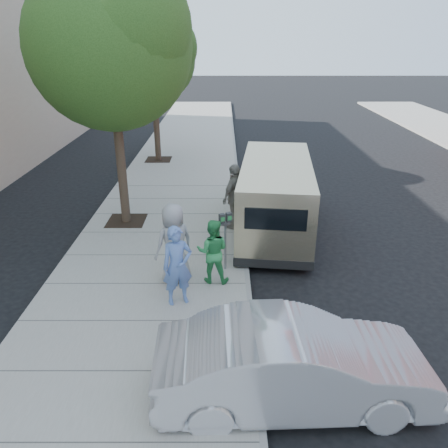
# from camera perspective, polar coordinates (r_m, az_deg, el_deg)

# --- Properties ---
(ground) EXTENTS (120.00, 120.00, 0.00)m
(ground) POSITION_cam_1_polar(r_m,az_deg,el_deg) (12.08, -4.10, -4.67)
(ground) COLOR black
(ground) RESTS_ON ground
(sidewalk) EXTENTS (5.00, 60.00, 0.15)m
(sidewalk) POSITION_cam_1_polar(r_m,az_deg,el_deg) (12.15, -8.83, -4.31)
(sidewalk) COLOR gray
(sidewalk) RESTS_ON ground
(curb_face) EXTENTS (0.12, 60.00, 0.16)m
(curb_face) POSITION_cam_1_polar(r_m,az_deg,el_deg) (12.03, 2.77, -4.35)
(curb_face) COLOR gray
(curb_face) RESTS_ON ground
(tree_near) EXTENTS (4.62, 4.60, 7.53)m
(tree_near) POSITION_cam_1_polar(r_m,az_deg,el_deg) (13.39, -14.56, 22.20)
(tree_near) COLOR black
(tree_near) RESTS_ON sidewalk
(tree_far) EXTENTS (3.92, 3.80, 6.49)m
(tree_far) POSITION_cam_1_polar(r_m,az_deg,el_deg) (20.88, -9.22, 20.97)
(tree_far) COLOR black
(tree_far) RESTS_ON sidewalk
(parking_meter) EXTENTS (0.33, 0.23, 1.53)m
(parking_meter) POSITION_cam_1_polar(r_m,az_deg,el_deg) (10.81, 0.17, -0.68)
(parking_meter) COLOR gray
(parking_meter) RESTS_ON sidewalk
(van) EXTENTS (2.63, 6.18, 2.23)m
(van) POSITION_cam_1_polar(r_m,az_deg,el_deg) (13.45, 6.74, 3.73)
(van) COLOR #C7B68F
(van) RESTS_ON ground
(sedan) EXTENTS (4.63, 1.79, 1.50)m
(sedan) POSITION_cam_1_polar(r_m,az_deg,el_deg) (7.54, 9.16, -17.69)
(sedan) COLOR #B4B5BB
(sedan) RESTS_ON ground
(person_officer) EXTENTS (0.78, 0.64, 1.83)m
(person_officer) POSITION_cam_1_polar(r_m,az_deg,el_deg) (9.59, -6.11, -5.45)
(person_officer) COLOR #597ABE
(person_officer) RESTS_ON sidewalk
(person_green_shirt) EXTENTS (0.84, 0.68, 1.60)m
(person_green_shirt) POSITION_cam_1_polar(r_m,az_deg,el_deg) (10.40, -1.48, -3.58)
(person_green_shirt) COLOR green
(person_green_shirt) RESTS_ON sidewalk
(person_gray_shirt) EXTENTS (1.15, 1.06, 1.97)m
(person_gray_shirt) POSITION_cam_1_polar(r_m,az_deg,el_deg) (10.44, -6.53, -2.51)
(person_gray_shirt) COLOR gray
(person_gray_shirt) RESTS_ON sidewalk
(person_striped_polo) EXTENTS (1.09, 1.25, 2.03)m
(person_striped_polo) POSITION_cam_1_polar(r_m,az_deg,el_deg) (13.33, 1.45, 3.64)
(person_striped_polo) COLOR gray
(person_striped_polo) RESTS_ON sidewalk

